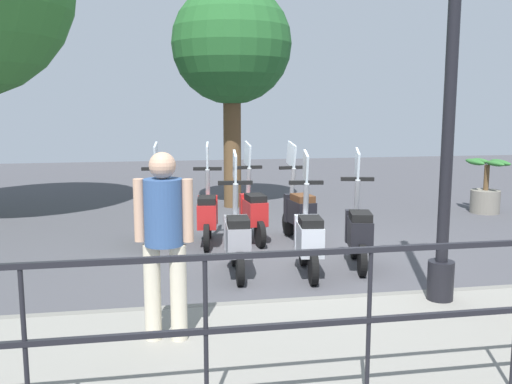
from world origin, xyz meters
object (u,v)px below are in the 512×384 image
scooter_near_0 (359,231)px  scooter_near_1 (309,237)px  potted_palm (486,190)px  scooter_far_0 (299,211)px  scooter_far_3 (155,213)px  scooter_far_1 (253,211)px  scooter_far_2 (207,213)px  scooter_near_2 (237,237)px  lamp_post_near (450,91)px  tree_distant (232,46)px  pedestrian_distant (164,232)px

scooter_near_0 → scooter_near_1: bearing=119.5°
potted_palm → scooter_near_1: scooter_near_1 is taller
scooter_far_0 → scooter_far_3: 2.20m
scooter_far_1 → scooter_far_2: bearing=90.9°
scooter_near_1 → scooter_near_2: bearing=88.0°
lamp_post_near → tree_distant: size_ratio=1.04×
scooter_far_1 → lamp_post_near: bearing=-163.7°
scooter_far_0 → scooter_near_2: bearing=135.0°
scooter_near_2 → scooter_far_2: size_ratio=1.00×
scooter_far_0 → scooter_far_1: size_ratio=1.00×
pedestrian_distant → scooter_far_1: pedestrian_distant is taller
pedestrian_distant → scooter_near_0: pedestrian_distant is taller
lamp_post_near → potted_palm: (4.90, -3.54, -1.80)m
scooter_far_3 → scooter_near_0: bearing=-115.8°
lamp_post_near → tree_distant: 6.64m
potted_palm → scooter_near_0: bearing=129.9°
scooter_near_0 → scooter_near_2: 1.61m
scooter_near_2 → scooter_far_3: (1.77, 1.00, 0.00)m
scooter_near_1 → scooter_near_2: size_ratio=1.00×
pedestrian_distant → tree_distant: size_ratio=0.35×
tree_distant → scooter_far_2: size_ratio=2.93×
tree_distant → scooter_near_1: (-4.91, -0.29, -2.78)m
scooter_far_1 → scooter_near_2: bearing=158.5°
potted_palm → scooter_far_2: bearing=105.9°
scooter_near_0 → tree_distant: bearing=25.3°
lamp_post_near → scooter_far_0: size_ratio=3.05×
scooter_near_2 → scooter_far_1: (1.72, -0.50, 0.00)m
scooter_far_3 → scooter_far_2: bearing=-92.3°
pedestrian_distant → scooter_far_3: size_ratio=1.03×
tree_distant → potted_palm: bearing=-107.9°
lamp_post_near → scooter_near_2: size_ratio=3.05×
lamp_post_near → potted_palm: 6.30m
scooter_far_0 → scooter_near_1: bearing=161.7°
potted_palm → scooter_far_2: 5.82m
potted_palm → scooter_far_2: size_ratio=0.69×
lamp_post_near → scooter_far_3: size_ratio=3.05×
potted_palm → scooter_near_0: (-3.15, 3.77, 0.04)m
lamp_post_near → pedestrian_distant: bearing=100.6°
scooter_far_0 → scooter_far_2: size_ratio=1.00×
scooter_near_1 → pedestrian_distant: bearing=145.5°
pedestrian_distant → scooter_far_0: bearing=162.4°
tree_distant → scooter_far_3: 4.39m
pedestrian_distant → scooter_far_0: size_ratio=1.03×
scooter_near_0 → scooter_far_2: bearing=62.6°
pedestrian_distant → potted_palm: (5.41, -6.30, -0.63)m
pedestrian_distant → scooter_far_3: (3.95, 0.08, -0.60)m
scooter_far_3 → scooter_far_0: bearing=-88.0°
scooter_far_2 → scooter_near_1: bearing=-140.8°
pedestrian_distant → scooter_near_0: bearing=143.5°
scooter_near_2 → scooter_near_0: bearing=-83.4°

